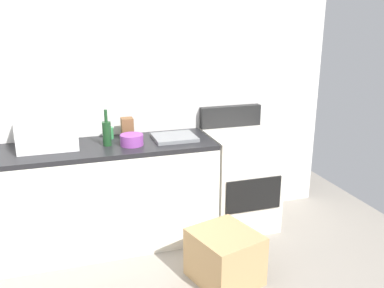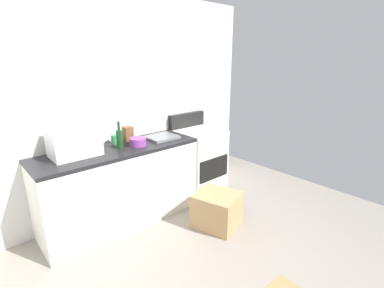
{
  "view_description": "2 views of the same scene",
  "coord_description": "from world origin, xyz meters",
  "px_view_note": "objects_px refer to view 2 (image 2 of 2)",
  "views": [
    {
      "loc": [
        -0.0,
        -2.12,
        1.9
      ],
      "look_at": [
        0.81,
        0.46,
        1.08
      ],
      "focal_mm": 38.71,
      "sensor_mm": 36.0,
      "label": 1
    },
    {
      "loc": [
        -1.03,
        -1.52,
        1.84
      ],
      "look_at": [
        0.83,
        0.57,
        0.98
      ],
      "focal_mm": 25.94,
      "sensor_mm": 36.0,
      "label": 2
    }
  ],
  "objects_px": {
    "stove_oven": "(198,159)",
    "cardboard_box_medium": "(217,210)",
    "coffee_mug": "(115,139)",
    "wine_bottle": "(120,139)",
    "knife_block": "(128,134)",
    "microwave": "(74,143)",
    "mixing_bowl": "(138,142)"
  },
  "relations": [
    {
      "from": "stove_oven",
      "to": "cardboard_box_medium",
      "type": "height_order",
      "value": "stove_oven"
    },
    {
      "from": "coffee_mug",
      "to": "cardboard_box_medium",
      "type": "relative_size",
      "value": 0.21
    },
    {
      "from": "stove_oven",
      "to": "wine_bottle",
      "type": "bearing_deg",
      "value": -179.08
    },
    {
      "from": "wine_bottle",
      "to": "coffee_mug",
      "type": "height_order",
      "value": "wine_bottle"
    },
    {
      "from": "coffee_mug",
      "to": "cardboard_box_medium",
      "type": "height_order",
      "value": "coffee_mug"
    },
    {
      "from": "stove_oven",
      "to": "cardboard_box_medium",
      "type": "distance_m",
      "value": 0.98
    },
    {
      "from": "knife_block",
      "to": "cardboard_box_medium",
      "type": "relative_size",
      "value": 0.38
    },
    {
      "from": "wine_bottle",
      "to": "microwave",
      "type": "bearing_deg",
      "value": 170.07
    },
    {
      "from": "stove_oven",
      "to": "knife_block",
      "type": "distance_m",
      "value": 1.15
    },
    {
      "from": "stove_oven",
      "to": "cardboard_box_medium",
      "type": "relative_size",
      "value": 2.33
    },
    {
      "from": "cardboard_box_medium",
      "to": "coffee_mug",
      "type": "bearing_deg",
      "value": 125.05
    },
    {
      "from": "knife_block",
      "to": "wine_bottle",
      "type": "bearing_deg",
      "value": -139.18
    },
    {
      "from": "microwave",
      "to": "coffee_mug",
      "type": "bearing_deg",
      "value": 13.7
    },
    {
      "from": "wine_bottle",
      "to": "mixing_bowl",
      "type": "bearing_deg",
      "value": -15.01
    },
    {
      "from": "microwave",
      "to": "knife_block",
      "type": "bearing_deg",
      "value": 7.59
    },
    {
      "from": "stove_oven",
      "to": "knife_block",
      "type": "bearing_deg",
      "value": 171.67
    },
    {
      "from": "microwave",
      "to": "mixing_bowl",
      "type": "distance_m",
      "value": 0.67
    },
    {
      "from": "coffee_mug",
      "to": "mixing_bowl",
      "type": "relative_size",
      "value": 0.53
    },
    {
      "from": "coffee_mug",
      "to": "knife_block",
      "type": "xyz_separation_m",
      "value": [
        0.16,
        -0.03,
        0.04
      ]
    },
    {
      "from": "stove_oven",
      "to": "mixing_bowl",
      "type": "bearing_deg",
      "value": -175.98
    },
    {
      "from": "microwave",
      "to": "cardboard_box_medium",
      "type": "xyz_separation_m",
      "value": [
        1.19,
        -0.87,
        -0.84
      ]
    },
    {
      "from": "coffee_mug",
      "to": "stove_oven",
      "type": "bearing_deg",
      "value": -8.84
    },
    {
      "from": "coffee_mug",
      "to": "mixing_bowl",
      "type": "bearing_deg",
      "value": -58.2
    },
    {
      "from": "stove_oven",
      "to": "microwave",
      "type": "bearing_deg",
      "value": 177.9
    },
    {
      "from": "coffee_mug",
      "to": "cardboard_box_medium",
      "type": "bearing_deg",
      "value": -54.95
    },
    {
      "from": "mixing_bowl",
      "to": "cardboard_box_medium",
      "type": "bearing_deg",
      "value": -53.9
    },
    {
      "from": "wine_bottle",
      "to": "mixing_bowl",
      "type": "relative_size",
      "value": 1.58
    },
    {
      "from": "wine_bottle",
      "to": "mixing_bowl",
      "type": "xyz_separation_m",
      "value": [
        0.19,
        -0.05,
        -0.06
      ]
    },
    {
      "from": "cardboard_box_medium",
      "to": "knife_block",
      "type": "bearing_deg",
      "value": 119.37
    },
    {
      "from": "stove_oven",
      "to": "cardboard_box_medium",
      "type": "bearing_deg",
      "value": -119.95
    },
    {
      "from": "mixing_bowl",
      "to": "wine_bottle",
      "type": "bearing_deg",
      "value": 164.99
    },
    {
      "from": "mixing_bowl",
      "to": "knife_block",
      "type": "bearing_deg",
      "value": 89.84
    }
  ]
}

